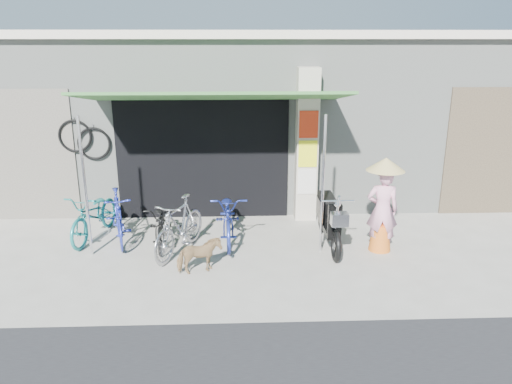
{
  "coord_description": "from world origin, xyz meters",
  "views": [
    {
      "loc": [
        -0.52,
        -7.13,
        3.51
      ],
      "look_at": [
        -0.2,
        1.0,
        1.0
      ],
      "focal_mm": 35.0,
      "sensor_mm": 36.0,
      "label": 1
    }
  ],
  "objects_px": {
    "bike_blue": "(118,217)",
    "moped": "(329,219)",
    "bike_teal": "(95,215)",
    "street_dog": "(199,256)",
    "bike_navy": "(229,216)",
    "nun": "(383,205)",
    "bike_black": "(161,223)",
    "bike_silver": "(179,226)"
  },
  "relations": [
    {
      "from": "bike_teal",
      "to": "street_dog",
      "type": "distance_m",
      "value": 2.51
    },
    {
      "from": "street_dog",
      "to": "bike_silver",
      "type": "bearing_deg",
      "value": 6.55
    },
    {
      "from": "street_dog",
      "to": "moped",
      "type": "xyz_separation_m",
      "value": [
        2.2,
        1.04,
        0.19
      ]
    },
    {
      "from": "bike_teal",
      "to": "bike_blue",
      "type": "relative_size",
      "value": 1.09
    },
    {
      "from": "bike_teal",
      "to": "moped",
      "type": "bearing_deg",
      "value": 5.14
    },
    {
      "from": "bike_blue",
      "to": "moped",
      "type": "height_order",
      "value": "moped"
    },
    {
      "from": "bike_blue",
      "to": "bike_silver",
      "type": "distance_m",
      "value": 1.27
    },
    {
      "from": "bike_navy",
      "to": "nun",
      "type": "relative_size",
      "value": 1.08
    },
    {
      "from": "bike_black",
      "to": "bike_navy",
      "type": "relative_size",
      "value": 0.84
    },
    {
      "from": "bike_black",
      "to": "street_dog",
      "type": "xyz_separation_m",
      "value": [
        0.74,
        -1.17,
        -0.1
      ]
    },
    {
      "from": "nun",
      "to": "street_dog",
      "type": "bearing_deg",
      "value": 21.99
    },
    {
      "from": "nun",
      "to": "bike_black",
      "type": "bearing_deg",
      "value": 1.9
    },
    {
      "from": "bike_black",
      "to": "bike_silver",
      "type": "xyz_separation_m",
      "value": [
        0.36,
        -0.4,
        0.1
      ]
    },
    {
      "from": "bike_silver",
      "to": "bike_teal",
      "type": "bearing_deg",
      "value": 177.72
    },
    {
      "from": "bike_teal",
      "to": "bike_blue",
      "type": "height_order",
      "value": "bike_blue"
    },
    {
      "from": "bike_blue",
      "to": "bike_black",
      "type": "height_order",
      "value": "bike_blue"
    },
    {
      "from": "bike_silver",
      "to": "street_dog",
      "type": "distance_m",
      "value": 0.88
    },
    {
      "from": "street_dog",
      "to": "moped",
      "type": "height_order",
      "value": "moped"
    },
    {
      "from": "bike_silver",
      "to": "moped",
      "type": "relative_size",
      "value": 0.88
    },
    {
      "from": "street_dog",
      "to": "moped",
      "type": "relative_size",
      "value": 0.37
    },
    {
      "from": "moped",
      "to": "nun",
      "type": "relative_size",
      "value": 1.13
    },
    {
      "from": "bike_black",
      "to": "nun",
      "type": "relative_size",
      "value": 0.91
    },
    {
      "from": "bike_black",
      "to": "bike_silver",
      "type": "bearing_deg",
      "value": -53.78
    },
    {
      "from": "bike_silver",
      "to": "moped",
      "type": "distance_m",
      "value": 2.6
    },
    {
      "from": "bike_teal",
      "to": "bike_blue",
      "type": "bearing_deg",
      "value": -10.63
    },
    {
      "from": "moped",
      "to": "nun",
      "type": "bearing_deg",
      "value": -17.78
    },
    {
      "from": "bike_black",
      "to": "bike_silver",
      "type": "height_order",
      "value": "bike_silver"
    },
    {
      "from": "bike_black",
      "to": "street_dog",
      "type": "relative_size",
      "value": 2.19
    },
    {
      "from": "bike_navy",
      "to": "moped",
      "type": "distance_m",
      "value": 1.78
    },
    {
      "from": "bike_blue",
      "to": "moped",
      "type": "bearing_deg",
      "value": -20.28
    },
    {
      "from": "bike_navy",
      "to": "moped",
      "type": "relative_size",
      "value": 0.95
    },
    {
      "from": "bike_teal",
      "to": "bike_blue",
      "type": "distance_m",
      "value": 0.51
    },
    {
      "from": "street_dog",
      "to": "bike_teal",
      "type": "bearing_deg",
      "value": 33.09
    },
    {
      "from": "bike_blue",
      "to": "nun",
      "type": "relative_size",
      "value": 0.94
    },
    {
      "from": "street_dog",
      "to": "moped",
      "type": "distance_m",
      "value": 2.44
    },
    {
      "from": "bike_silver",
      "to": "street_dog",
      "type": "xyz_separation_m",
      "value": [
        0.38,
        -0.77,
        -0.2
      ]
    },
    {
      "from": "bike_navy",
      "to": "street_dog",
      "type": "xyz_separation_m",
      "value": [
        -0.44,
        -1.3,
        -0.18
      ]
    },
    {
      "from": "bike_teal",
      "to": "bike_silver",
      "type": "height_order",
      "value": "bike_silver"
    },
    {
      "from": "bike_navy",
      "to": "moped",
      "type": "height_order",
      "value": "moped"
    },
    {
      "from": "bike_silver",
      "to": "nun",
      "type": "bearing_deg",
      "value": 22.61
    },
    {
      "from": "moped",
      "to": "street_dog",
      "type": "bearing_deg",
      "value": -154.89
    },
    {
      "from": "bike_blue",
      "to": "nun",
      "type": "distance_m",
      "value": 4.63
    }
  ]
}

